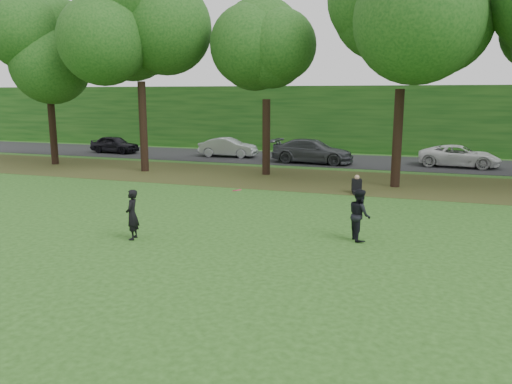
% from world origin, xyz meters
% --- Properties ---
extents(ground, '(120.00, 120.00, 0.00)m').
position_xyz_m(ground, '(0.00, 0.00, 0.00)').
color(ground, '#224615').
rests_on(ground, ground).
extents(leaf_litter, '(60.00, 7.00, 0.01)m').
position_xyz_m(leaf_litter, '(0.00, 13.00, 0.01)').
color(leaf_litter, '#4E371C').
rests_on(leaf_litter, ground).
extents(street, '(70.00, 7.00, 0.02)m').
position_xyz_m(street, '(0.00, 21.00, 0.01)').
color(street, black).
rests_on(street, ground).
extents(far_hedge, '(70.00, 3.00, 5.00)m').
position_xyz_m(far_hedge, '(0.00, 27.00, 2.50)').
color(far_hedge, '#144313').
rests_on(far_hedge, ground).
extents(player_left, '(0.50, 0.64, 1.55)m').
position_xyz_m(player_left, '(-3.11, 0.61, 0.77)').
color(player_left, black).
rests_on(player_left, ground).
extents(player_right, '(0.87, 0.95, 1.59)m').
position_xyz_m(player_right, '(3.48, 2.74, 0.79)').
color(player_right, black).
rests_on(player_right, ground).
extents(parked_cars, '(34.90, 3.66, 1.52)m').
position_xyz_m(parked_cars, '(-0.13, 19.90, 0.71)').
color(parked_cars, black).
rests_on(parked_cars, street).
extents(frisbee, '(0.32, 0.32, 0.11)m').
position_xyz_m(frisbee, '(0.02, 1.38, 1.58)').
color(frisbee, '#E81350').
rests_on(frisbee, ground).
extents(seated_person, '(0.59, 0.81, 0.83)m').
position_xyz_m(seated_person, '(2.47, 10.08, 0.31)').
color(seated_person, black).
rests_on(seated_person, ground).
extents(tree_line, '(55.30, 7.90, 12.31)m').
position_xyz_m(tree_line, '(-0.34, 12.94, 7.84)').
color(tree_line, black).
rests_on(tree_line, ground).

